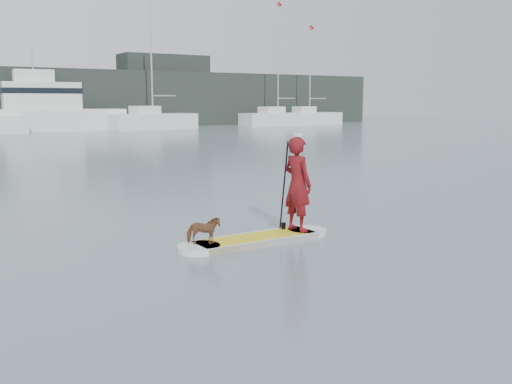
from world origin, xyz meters
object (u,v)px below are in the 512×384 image
paddleboard (256,240)px  paddler (298,184)px  dog (203,231)px  sailboat_g (309,117)px  motor_yacht_a (50,108)px  sailboat_e (152,120)px  sailboat_f (277,118)px

paddleboard → paddler: size_ratio=1.73×
paddleboard → paddler: bearing=-0.0°
dog → sailboat_g: bearing=-15.2°
dog → motor_yacht_a: bearing=14.8°
paddleboard → motor_yacht_a: 46.91m
sailboat_e → motor_yacht_a: size_ratio=1.01×
paddleboard → sailboat_e: 46.39m
paddleboard → sailboat_e: size_ratio=0.26×
sailboat_e → motor_yacht_a: sailboat_e is taller
sailboat_f → motor_yacht_a: sailboat_f is taller
paddler → sailboat_g: 56.66m
sailboat_f → motor_yacht_a: bearing=171.4°
paddler → sailboat_g: sailboat_g is taller
paddler → sailboat_e: size_ratio=0.15×
dog → motor_yacht_a: 47.08m
dog → paddleboard: bearing=-65.4°
paddler → motor_yacht_a: 46.74m
dog → motor_yacht_a: motor_yacht_a is taller
paddler → dog: size_ratio=3.11×
dog → sailboat_g: size_ratio=0.05×
motor_yacht_a → paddleboard: bearing=-92.8°
paddler → sailboat_e: (13.92, 43.90, -0.17)m
paddleboard → motor_yacht_a: size_ratio=0.26×
paddleboard → sailboat_g: sailboat_g is taller
paddleboard → sailboat_e: (14.91, 43.92, 0.85)m
paddler → motor_yacht_a: size_ratio=0.15×
sailboat_g → paddleboard: bearing=-129.0°
paddler → sailboat_g: size_ratio=0.17×
sailboat_e → sailboat_g: 20.14m
sailboat_f → dog: bearing=-129.4°
dog → sailboat_f: (31.25, 44.74, 0.53)m
paddleboard → sailboat_g: (35.01, 45.34, 0.84)m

